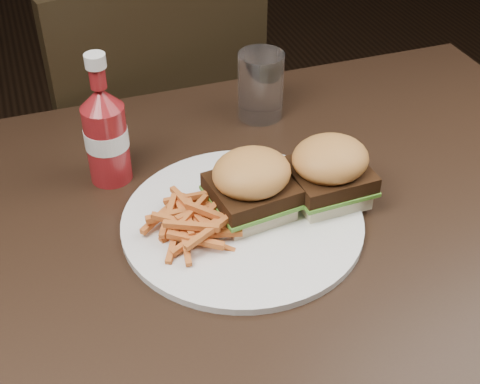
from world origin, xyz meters
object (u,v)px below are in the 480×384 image
object	(u,v)px
dining_table	(244,234)
ketchup_bottle	(107,145)
plate	(242,222)
tumbler	(261,87)
chair_far	(134,152)

from	to	relation	value
dining_table	ketchup_bottle	size ratio (longest dim) A/B	9.46
plate	ketchup_bottle	world-z (taller)	ketchup_bottle
tumbler	chair_far	bearing A→B (deg)	110.93
plate	dining_table	bearing A→B (deg)	35.34
dining_table	tumbler	world-z (taller)	tumbler
dining_table	ketchup_bottle	bearing A→B (deg)	132.49
dining_table	tumbler	xyz separation A→B (m)	(0.12, 0.26, 0.08)
dining_table	chair_far	xyz separation A→B (m)	(-0.04, 0.69, -0.30)
chair_far	tumbler	xyz separation A→B (m)	(0.16, -0.43, 0.38)
ketchup_bottle	tumbler	distance (m)	0.29
dining_table	plate	bearing A→B (deg)	-144.66
plate	chair_far	bearing A→B (deg)	93.01
chair_far	ketchup_bottle	world-z (taller)	ketchup_bottle
chair_far	plate	world-z (taller)	plate
chair_far	tumbler	world-z (taller)	tumbler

